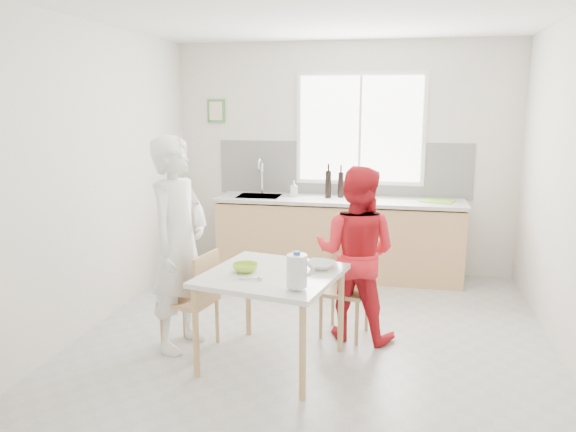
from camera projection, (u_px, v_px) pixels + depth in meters
name	position (u px, v px, depth m)	size (l,w,h in m)	color
ground	(311.00, 344.00, 4.75)	(4.50, 4.50, 0.00)	#B7B7B2
room_shell	(313.00, 149.00, 4.42)	(4.50, 4.50, 4.50)	silver
window	(360.00, 129.00, 6.51)	(1.50, 0.06, 1.30)	white
backsplash	(342.00, 169.00, 6.65)	(3.00, 0.02, 0.65)	white
picture_frame	(216.00, 111.00, 6.81)	(0.22, 0.03, 0.28)	#439041
kitchen_counter	(338.00, 241.00, 6.54)	(2.84, 0.64, 1.37)	tan
dining_table	(272.00, 282.00, 4.27)	(1.13, 1.13, 0.74)	silver
chair_left	(196.00, 296.00, 4.58)	(0.45, 0.45, 0.82)	tan
chair_far	(347.00, 284.00, 4.91)	(0.44, 0.44, 0.81)	tan
person_white	(179.00, 244.00, 4.55)	(0.64, 0.42, 1.76)	white
person_red	(356.00, 253.00, 4.77)	(0.73, 0.57, 1.49)	red
bowl_green	(245.00, 268.00, 4.28)	(0.20, 0.20, 0.06)	#A0D631
bowl_white	(320.00, 265.00, 4.36)	(0.22, 0.22, 0.05)	silver
milk_jug	(297.00, 271.00, 3.85)	(0.20, 0.14, 0.25)	white
green_box	(298.00, 259.00, 4.46)	(0.10, 0.10, 0.09)	#7BC22C
spoon	(249.00, 279.00, 4.09)	(0.01, 0.01, 0.16)	#A5A5AA
cutting_board	(437.00, 201.00, 6.24)	(0.35, 0.25, 0.01)	#83CA2E
wine_bottle_a	(328.00, 184.00, 6.46)	(0.07, 0.07, 0.32)	black
wine_bottle_b	(341.00, 185.00, 6.49)	(0.07, 0.07, 0.30)	black
jar_amber	(351.00, 191.00, 6.44)	(0.06, 0.06, 0.16)	olive
soap_bottle	(294.00, 188.00, 6.58)	(0.08, 0.09, 0.18)	#999999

